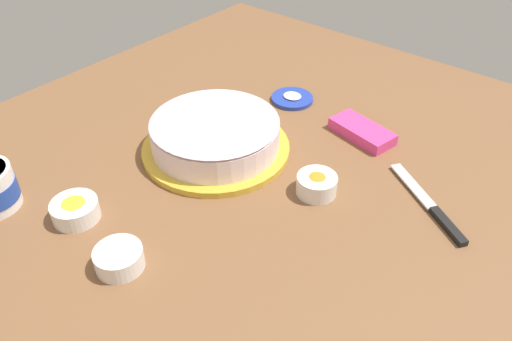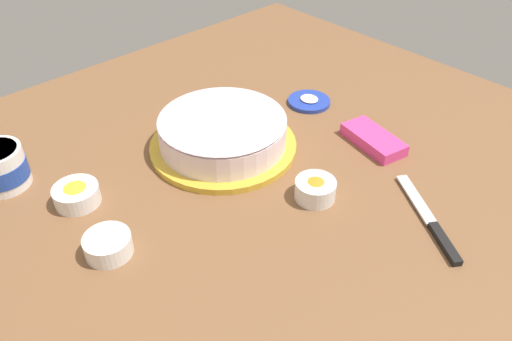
% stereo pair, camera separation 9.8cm
% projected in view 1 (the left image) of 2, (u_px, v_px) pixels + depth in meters
% --- Properties ---
extents(ground_plane, '(1.54, 1.54, 0.00)m').
position_uv_depth(ground_plane, '(281.00, 205.00, 0.95)').
color(ground_plane, brown).
extents(frosted_cake, '(0.32, 0.32, 0.08)m').
position_uv_depth(frosted_cake, '(215.00, 135.00, 1.06)').
color(frosted_cake, gold).
rests_on(frosted_cake, ground_plane).
extents(frosting_tub_lid, '(0.10, 0.10, 0.02)m').
position_uv_depth(frosting_tub_lid, '(292.00, 98.00, 1.25)').
color(frosting_tub_lid, '#233DAD').
rests_on(frosting_tub_lid, ground_plane).
extents(spreading_knife, '(0.21, 0.15, 0.01)m').
position_uv_depth(spreading_knife, '(433.00, 209.00, 0.93)').
color(spreading_knife, silver).
rests_on(spreading_knife, ground_plane).
extents(sprinkle_bowl_orange, '(0.08, 0.08, 0.04)m').
position_uv_depth(sprinkle_bowl_orange, '(317.00, 184.00, 0.97)').
color(sprinkle_bowl_orange, white).
rests_on(sprinkle_bowl_orange, ground_plane).
extents(sprinkle_bowl_green, '(0.08, 0.08, 0.04)m').
position_uv_depth(sprinkle_bowl_green, '(119.00, 258.00, 0.82)').
color(sprinkle_bowl_green, white).
rests_on(sprinkle_bowl_green, ground_plane).
extents(sprinkle_bowl_yellow, '(0.09, 0.09, 0.04)m').
position_uv_depth(sprinkle_bowl_yellow, '(75.00, 209.00, 0.91)').
color(sprinkle_bowl_yellow, white).
rests_on(sprinkle_bowl_yellow, ground_plane).
extents(candy_box_lower, '(0.16, 0.10, 0.03)m').
position_uv_depth(candy_box_lower, '(363.00, 132.00, 1.12)').
color(candy_box_lower, '#E53D8E').
rests_on(candy_box_lower, ground_plane).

